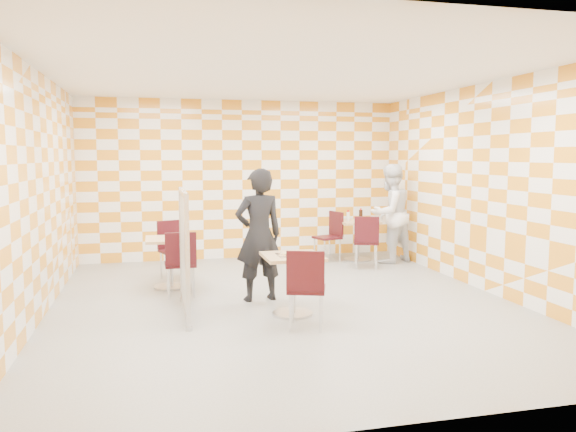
# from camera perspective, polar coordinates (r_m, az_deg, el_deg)

# --- Properties ---
(room_shell) EXTENTS (7.00, 7.00, 7.00)m
(room_shell) POSITION_cam_1_polar(r_m,az_deg,el_deg) (7.84, -1.30, 2.79)
(room_shell) COLOR #979791
(room_shell) RESTS_ON ground
(main_table) EXTENTS (0.70, 0.70, 0.75)m
(main_table) POSITION_cam_1_polar(r_m,az_deg,el_deg) (6.93, 0.45, -5.93)
(main_table) COLOR #DAAF75
(main_table) RESTS_ON ground
(second_table) EXTENTS (0.70, 0.70, 0.75)m
(second_table) POSITION_cam_1_polar(r_m,az_deg,el_deg) (10.58, 7.08, -1.77)
(second_table) COLOR #DAAF75
(second_table) RESTS_ON ground
(empty_table) EXTENTS (0.70, 0.70, 0.75)m
(empty_table) POSITION_cam_1_polar(r_m,az_deg,el_deg) (8.52, -11.87, -3.79)
(empty_table) COLOR #DAAF75
(empty_table) RESTS_ON ground
(chair_main_front) EXTENTS (0.54, 0.54, 0.92)m
(chair_main_front) POSITION_cam_1_polar(r_m,az_deg,el_deg) (6.31, 1.84, -6.82)
(chair_main_front) COLOR #380B10
(chair_main_front) RESTS_ON ground
(chair_second_front) EXTENTS (0.54, 0.54, 0.92)m
(chair_second_front) POSITION_cam_1_polar(r_m,az_deg,el_deg) (9.81, 7.96, -2.20)
(chair_second_front) COLOR #380B10
(chair_second_front) RESTS_ON ground
(chair_second_side) EXTENTS (0.53, 0.52, 0.92)m
(chair_second_side) POSITION_cam_1_polar(r_m,az_deg,el_deg) (10.44, 4.43, -1.66)
(chair_second_side) COLOR #380B10
(chair_second_side) RESTS_ON ground
(chair_empty_near) EXTENTS (0.43, 0.44, 0.92)m
(chair_empty_near) POSITION_cam_1_polar(r_m,az_deg,el_deg) (7.89, -10.86, -4.29)
(chair_empty_near) COLOR #380B10
(chair_empty_near) RESTS_ON ground
(chair_empty_far) EXTENTS (0.54, 0.55, 0.92)m
(chair_empty_far) POSITION_cam_1_polar(r_m,az_deg,el_deg) (9.16, -11.64, -2.86)
(chair_empty_far) COLOR #380B10
(chair_empty_far) RESTS_ON ground
(partition) EXTENTS (0.08, 1.38, 1.55)m
(partition) POSITION_cam_1_polar(r_m,az_deg,el_deg) (6.97, -10.49, -3.61)
(partition) COLOR white
(partition) RESTS_ON ground
(man_dark) EXTENTS (0.70, 0.51, 1.79)m
(man_dark) POSITION_cam_1_polar(r_m,az_deg,el_deg) (7.57, -2.99, -1.94)
(man_dark) COLOR black
(man_dark) RESTS_ON ground
(man_white) EXTENTS (1.07, 0.97, 1.81)m
(man_white) POSITION_cam_1_polar(r_m,az_deg,el_deg) (10.43, 10.32, 0.25)
(man_white) COLOR white
(man_white) RESTS_ON ground
(pizza_on_foil) EXTENTS (0.40, 0.40, 0.04)m
(pizza_on_foil) POSITION_cam_1_polar(r_m,az_deg,el_deg) (6.87, 0.48, -3.85)
(pizza_on_foil) COLOR silver
(pizza_on_foil) RESTS_ON main_table
(sport_bottle) EXTENTS (0.06, 0.06, 0.20)m
(sport_bottle) POSITION_cam_1_polar(r_m,az_deg,el_deg) (10.55, 6.12, 0.02)
(sport_bottle) COLOR white
(sport_bottle) RESTS_ON second_table
(soda_bottle) EXTENTS (0.07, 0.07, 0.23)m
(soda_bottle) POSITION_cam_1_polar(r_m,az_deg,el_deg) (10.57, 7.40, 0.09)
(soda_bottle) COLOR black
(soda_bottle) RESTS_ON second_table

